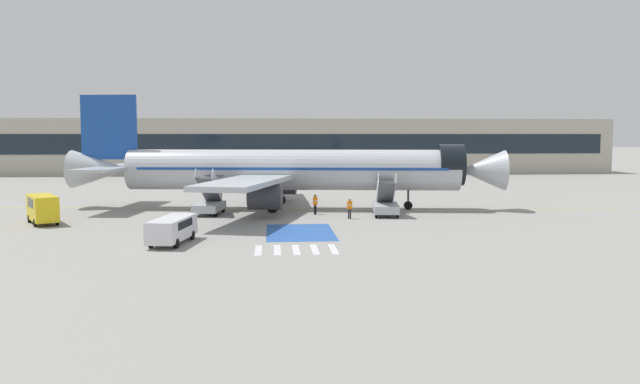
% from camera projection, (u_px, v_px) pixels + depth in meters
% --- Properties ---
extents(ground_plane, '(600.00, 600.00, 0.00)m').
position_uv_depth(ground_plane, '(299.00, 208.00, 62.31)').
color(ground_plane, gray).
extents(apron_leadline_yellow, '(75.87, 10.17, 0.01)m').
position_uv_depth(apron_leadline_yellow, '(293.00, 209.00, 61.78)').
color(apron_leadline_yellow, gold).
rests_on(apron_leadline_yellow, ground_plane).
extents(apron_stand_patch_blue, '(5.07, 8.53, 0.01)m').
position_uv_depth(apron_stand_patch_blue, '(300.00, 232.00, 46.99)').
color(apron_stand_patch_blue, '#2856A8').
rests_on(apron_stand_patch_blue, ground_plane).
extents(apron_walkway_bar_0, '(0.44, 3.60, 0.01)m').
position_uv_depth(apron_walkway_bar_0, '(258.00, 250.00, 39.64)').
color(apron_walkway_bar_0, silver).
rests_on(apron_walkway_bar_0, ground_plane).
extents(apron_walkway_bar_1, '(0.44, 3.60, 0.01)m').
position_uv_depth(apron_walkway_bar_1, '(277.00, 250.00, 39.73)').
color(apron_walkway_bar_1, silver).
rests_on(apron_walkway_bar_1, ground_plane).
extents(apron_walkway_bar_2, '(0.44, 3.60, 0.01)m').
position_uv_depth(apron_walkway_bar_2, '(296.00, 250.00, 39.83)').
color(apron_walkway_bar_2, silver).
rests_on(apron_walkway_bar_2, ground_plane).
extents(apron_walkway_bar_3, '(0.44, 3.60, 0.01)m').
position_uv_depth(apron_walkway_bar_3, '(315.00, 249.00, 39.93)').
color(apron_walkway_bar_3, silver).
rests_on(apron_walkway_bar_3, ground_plane).
extents(apron_walkway_bar_4, '(0.44, 3.60, 0.01)m').
position_uv_depth(apron_walkway_bar_4, '(333.00, 249.00, 40.02)').
color(apron_walkway_bar_4, silver).
rests_on(apron_walkway_bar_4, ground_plane).
extents(airliner, '(43.00, 32.53, 11.28)m').
position_uv_depth(airliner, '(286.00, 170.00, 61.46)').
color(airliner, '#B7BCC4').
rests_on(airliner, ground_plane).
extents(boarding_stairs_forward, '(2.81, 5.44, 4.04)m').
position_uv_depth(boarding_stairs_forward, '(386.00, 205.00, 56.73)').
color(boarding_stairs_forward, '#ADB2BA').
rests_on(boarding_stairs_forward, ground_plane).
extents(boarding_stairs_aft, '(2.81, 5.44, 4.35)m').
position_uv_depth(boarding_stairs_aft, '(209.00, 203.00, 57.54)').
color(boarding_stairs_aft, '#ADB2BA').
rests_on(boarding_stairs_aft, ground_plane).
extents(fuel_tanker, '(9.26, 3.09, 3.70)m').
position_uv_depth(fuel_tanker, '(235.00, 175.00, 84.90)').
color(fuel_tanker, '#38383D').
rests_on(fuel_tanker, ground_plane).
extents(service_van_0, '(2.80, 5.69, 1.76)m').
position_uv_depth(service_van_0, '(172.00, 228.00, 41.97)').
color(service_van_0, silver).
rests_on(service_van_0, ground_plane).
extents(service_van_1, '(3.81, 4.93, 2.37)m').
position_uv_depth(service_van_1, '(42.00, 207.00, 51.26)').
color(service_van_1, yellow).
rests_on(service_van_1, ground_plane).
extents(ground_crew_0, '(0.48, 0.35, 1.78)m').
position_uv_depth(ground_crew_0, '(350.00, 207.00, 54.51)').
color(ground_crew_0, '#2D2D33').
rests_on(ground_crew_0, ground_plane).
extents(ground_crew_1, '(0.46, 0.47, 1.87)m').
position_uv_depth(ground_crew_1, '(315.00, 203.00, 57.40)').
color(ground_crew_1, black).
rests_on(ground_crew_1, ground_plane).
extents(terminal_building, '(123.18, 12.10, 10.31)m').
position_uv_depth(terminal_building, '(287.00, 146.00, 119.37)').
color(terminal_building, '#B2AD9E').
rests_on(terminal_building, ground_plane).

